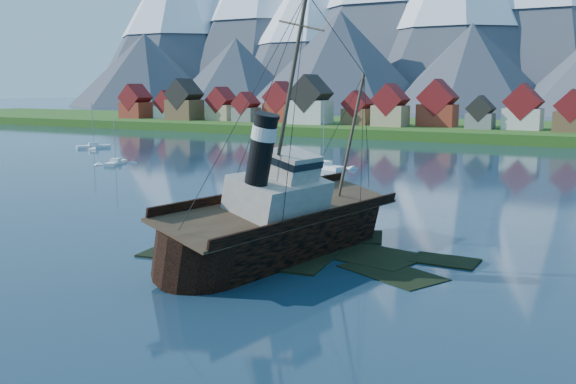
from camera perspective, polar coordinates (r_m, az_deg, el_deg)
The scene contains 9 objects.
ground at distance 62.49m, azimuth -0.94°, elevation -5.47°, with size 1400.00×1400.00×0.00m, color #172E41.
shoal at distance 63.59m, azimuth 1.43°, elevation -5.54°, with size 31.71×21.24×1.14m.
shore_bank at distance 225.00m, azimuth 21.19°, elevation 4.67°, with size 600.00×80.00×3.20m, color #1B4C15.
seawall at distance 187.52m, azimuth 19.58°, elevation 3.94°, with size 600.00×2.50×2.00m, color #3F3D38.
town at distance 214.23m, azimuth 11.80°, elevation 7.30°, with size 250.96×16.69×17.30m.
tugboat_wreck at distance 62.49m, azimuth -0.09°, elevation -2.46°, with size 7.48×32.21×25.53m.
sailboat_a at distance 138.33m, azimuth -15.06°, elevation 2.50°, with size 5.14×8.27×9.94m.
sailboat_b at distance 176.02m, azimuth -16.90°, elevation 3.85°, with size 6.73×8.08×12.29m.
sailboat_c at distance 126.43m, azimuth 3.16°, elevation 2.22°, with size 10.33×6.38×13.09m.
Camera 1 is at (30.05, -52.40, 16.01)m, focal length 40.00 mm.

